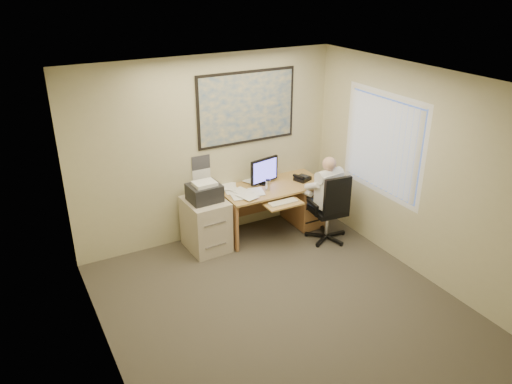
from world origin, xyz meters
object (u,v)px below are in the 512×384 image
person (327,199)px  filing_cabinet (206,220)px  desk (290,199)px  office_chair (329,221)px

person → filing_cabinet: bearing=155.2°
desk → office_chair: size_ratio=1.49×
desk → office_chair: (0.26, -0.69, -0.13)m
desk → filing_cabinet: size_ratio=1.53×
office_chair → desk: bearing=116.0°
filing_cabinet → office_chair: 1.83m
office_chair → person: 0.34m
office_chair → person: bearing=99.0°
office_chair → person: size_ratio=0.83×
filing_cabinet → desk: bearing=-1.5°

